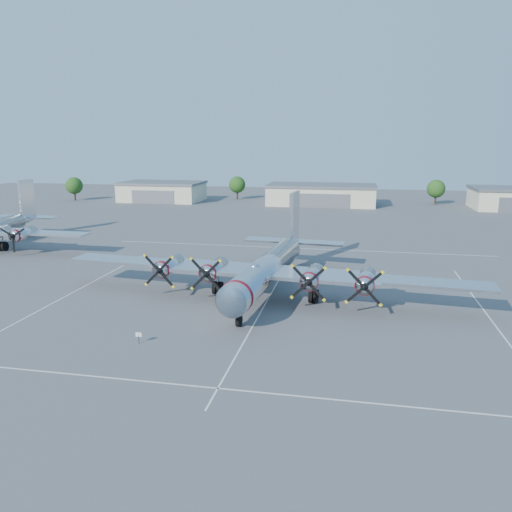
% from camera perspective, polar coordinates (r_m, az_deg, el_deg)
% --- Properties ---
extents(ground, '(260.00, 260.00, 0.00)m').
position_cam_1_polar(ground, '(55.61, 1.68, -4.42)').
color(ground, '#505052').
rests_on(ground, ground).
extents(parking_lines, '(60.00, 50.08, 0.01)m').
position_cam_1_polar(parking_lines, '(53.96, 1.37, -4.97)').
color(parking_lines, silver).
rests_on(parking_lines, ground).
extents(hangar_west, '(22.60, 14.60, 5.40)m').
position_cam_1_polar(hangar_west, '(145.30, -10.66, 7.28)').
color(hangar_west, beige).
rests_on(hangar_west, ground).
extents(hangar_center, '(28.60, 14.60, 5.40)m').
position_cam_1_polar(hangar_center, '(135.31, 7.48, 6.99)').
color(hangar_center, beige).
rests_on(hangar_center, ground).
extents(tree_far_west, '(4.80, 4.80, 6.64)m').
position_cam_1_polar(tree_far_west, '(152.75, -20.07, 7.56)').
color(tree_far_west, '#382619').
rests_on(tree_far_west, ground).
extents(tree_west, '(4.80, 4.80, 6.64)m').
position_cam_1_polar(tree_west, '(146.80, -2.16, 8.14)').
color(tree_west, '#382619').
rests_on(tree_west, ground).
extents(tree_east, '(4.80, 4.80, 6.64)m').
position_cam_1_polar(tree_east, '(142.50, 19.89, 7.24)').
color(tree_east, '#382619').
rests_on(tree_east, ground).
extents(main_bomber_b29, '(48.39, 35.34, 10.11)m').
position_cam_1_polar(main_bomber_b29, '(56.11, 1.50, -4.26)').
color(main_bomber_b29, silver).
rests_on(main_bomber_b29, ground).
extents(info_placard, '(0.52, 0.07, 0.99)m').
position_cam_1_polar(info_placard, '(43.52, -13.27, -8.87)').
color(info_placard, black).
rests_on(info_placard, ground).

